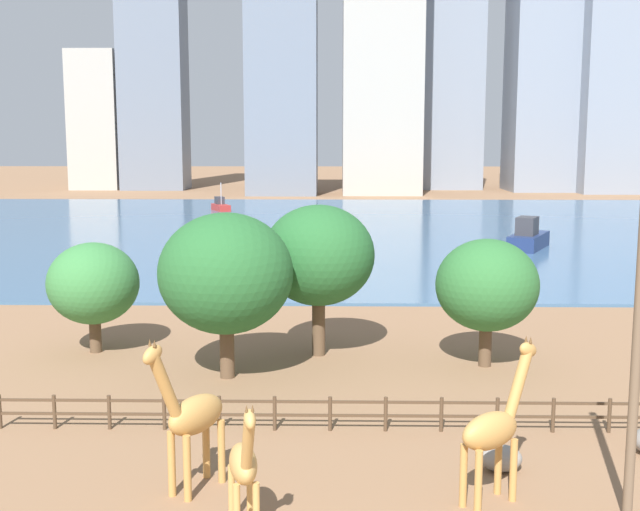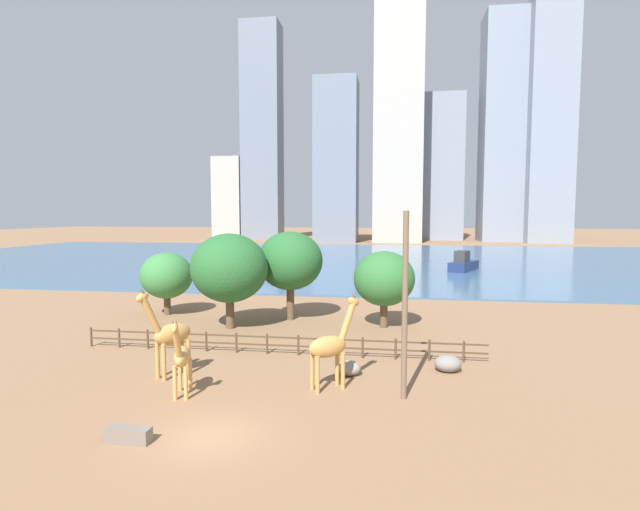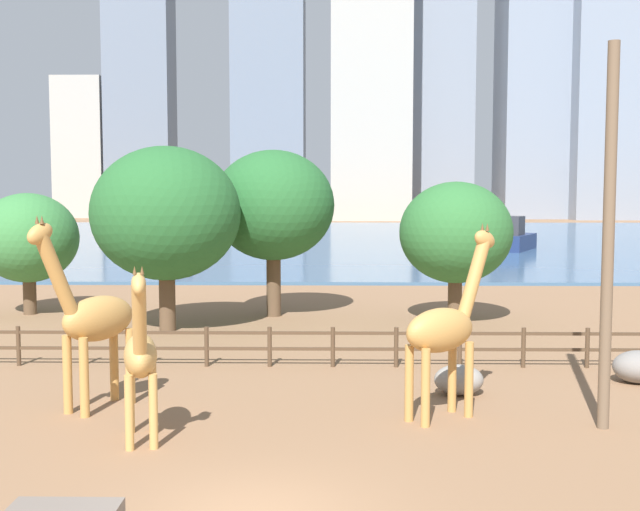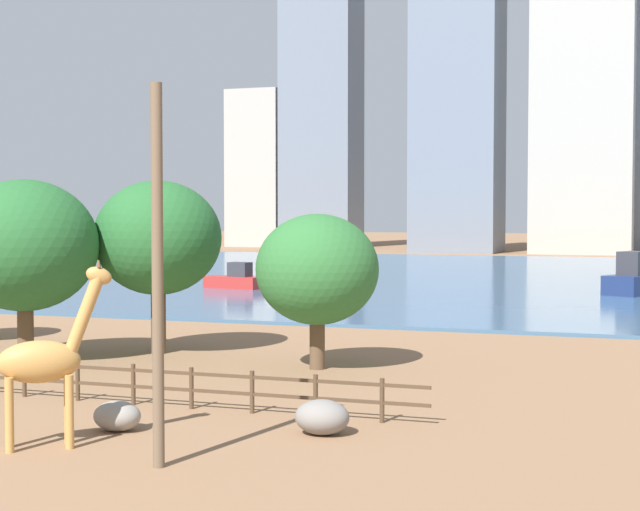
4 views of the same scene
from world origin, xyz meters
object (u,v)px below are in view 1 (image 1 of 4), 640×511
object	(u,v)px
tree_center_broad	(226,274)
tree_right_tall	(487,285)
giraffe_tall	(244,466)
giraffe_companion	(192,416)
boat_ferry	(528,238)
tree_left_large	(93,284)
utility_pole	(636,361)
boat_tug	(206,248)
boulder_by_pole	(501,458)
boat_sailboat	(221,206)
tree_left_small	(319,256)
giraffe_young	(494,429)

from	to	relation	value
tree_center_broad	tree_right_tall	bearing A→B (deg)	9.78
giraffe_tall	tree_center_broad	xyz separation A→B (m)	(-2.41, 14.44, 2.77)
giraffe_companion	boat_ferry	bearing A→B (deg)	-171.30
tree_left_large	tree_right_tall	size ratio (longest dim) A/B	0.92
tree_right_tall	utility_pole	bearing A→B (deg)	-85.16
giraffe_tall	boat_tug	xyz separation A→B (m)	(-9.17, 50.59, -1.09)
tree_right_tall	boulder_by_pole	bearing A→B (deg)	-98.02
tree_right_tall	boat_sailboat	size ratio (longest dim) A/B	1.27
tree_center_broad	boat_sailboat	size ratio (longest dim) A/B	1.57
boulder_by_pole	boat_ferry	bearing A→B (deg)	75.76
boat_tug	tree_left_small	bearing A→B (deg)	118.44
giraffe_tall	giraffe_companion	size ratio (longest dim) A/B	0.81
giraffe_tall	boat_tug	world-z (taller)	giraffe_tall
boat_sailboat	boat_tug	xyz separation A→B (m)	(5.01, -44.40, 0.02)
giraffe_tall	boat_tug	size ratio (longest dim) A/B	0.85
boat_ferry	boat_tug	size ratio (longest dim) A/B	1.53
giraffe_tall	boulder_by_pole	size ratio (longest dim) A/B	3.03
giraffe_tall	boat_tug	bearing A→B (deg)	176.90
giraffe_companion	tree_center_broad	distance (m)	11.99
boat_ferry	boulder_by_pole	bearing A→B (deg)	-168.29
giraffe_companion	tree_right_tall	distance (m)	18.00
giraffe_tall	boat_ferry	xyz separation A→B (m)	(20.84, 55.52, -0.73)
boat_sailboat	tree_right_tall	bearing A→B (deg)	-8.39
utility_pole	giraffe_tall	bearing A→B (deg)	-173.11
boulder_by_pole	giraffe_young	bearing A→B (deg)	-107.62
boat_ferry	tree_left_large	bearing A→B (deg)	166.40
boat_sailboat	boat_ferry	bearing A→B (deg)	16.36
tree_right_tall	boat_ferry	size ratio (longest dim) A/B	0.81
giraffe_tall	tree_center_broad	distance (m)	14.90
tree_left_large	tree_right_tall	world-z (taller)	tree_right_tall
giraffe_tall	utility_pole	size ratio (longest dim) A/B	0.45
boat_ferry	boat_sailboat	size ratio (longest dim) A/B	1.57
giraffe_tall	utility_pole	distance (m)	11.24
boulder_by_pole	tree_left_large	distance (m)	22.76
boulder_by_pole	tree_right_tall	xyz separation A→B (m)	(1.70, 12.09, 3.46)
giraffe_tall	tree_left_small	bearing A→B (deg)	161.51
giraffe_tall	giraffe_companion	bearing A→B (deg)	-158.50
giraffe_tall	tree_right_tall	distance (m)	19.17
boat_sailboat	boulder_by_pole	bearing A→B (deg)	-11.55
giraffe_young	tree_center_broad	distance (m)	15.78
utility_pole	tree_left_small	distance (m)	19.32
tree_left_small	tree_center_broad	bearing A→B (deg)	-136.42
utility_pole	tree_center_broad	xyz separation A→B (m)	(-13.26, 13.13, 0.17)
giraffe_companion	tree_center_broad	size ratio (longest dim) A/B	0.69
tree_left_large	boat_tug	bearing A→B (deg)	89.17
giraffe_young	tree_left_large	xyz separation A→B (m)	(-16.77, 16.51, 1.24)
utility_pole	boat_tug	world-z (taller)	utility_pole
giraffe_young	boat_tug	xyz separation A→B (m)	(-16.30, 48.47, -1.37)
giraffe_tall	boulder_by_pole	distance (m)	9.15
boat_ferry	boat_tug	distance (m)	30.41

